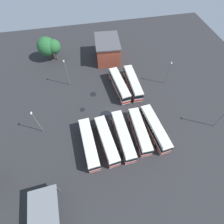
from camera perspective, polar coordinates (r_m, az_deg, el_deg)
The scene contains 20 objects.
ground_plane at distance 45.58m, azimuth 0.62°, elevation -0.63°, with size 95.45×95.45×0.00m, color #28282B.
bus_row0_slot3 at distance 49.71m, azimuth 2.41°, elevation 8.94°, with size 12.20×3.98×3.56m.
bus_row0_slot4 at distance 50.66m, azimuth 6.89°, elevation 9.62°, with size 12.11×2.77×3.56m.
bus_row1_slot0 at distance 39.56m, azimuth -7.64°, elevation -10.50°, with size 12.12×3.52×3.56m.
bus_row1_slot1 at distance 39.60m, azimuth -1.80°, elevation -9.48°, with size 12.00×4.03×3.56m.
bus_row1_slot2 at distance 40.18m, azimuth 3.65°, elevation -7.95°, with size 12.54×3.22×3.56m.
bus_row1_slot3 at distance 41.19m, azimuth 9.08°, elevation -6.33°, with size 11.60×2.70×3.56m.
bus_row1_slot4 at distance 42.31m, azimuth 14.04°, elevation -5.31°, with size 12.41×3.91×3.56m.
depot_building at distance 59.89m, azimuth -1.54°, elevation 20.06°, with size 11.24×8.45×6.74m.
maintenance_shelter at distance 35.77m, azimuth -21.91°, elevation -29.19°, with size 9.08×5.73×4.05m.
lamp_post_by_building at distance 50.68m, azimuth -14.79°, elevation 12.62°, with size 0.56×0.28×8.82m.
lamp_post_far_corner at distance 52.48m, azimuth 18.23°, elevation 12.41°, with size 0.56×0.28×7.66m.
lamp_post_near_entrance at distance 42.54m, azimuth -23.66°, elevation -3.05°, with size 0.56×0.28×8.04m.
lamp_post_mid_lot at distance 47.13m, azimuth 33.19°, elevation -0.86°, with size 0.56×0.28×8.96m.
tree_northwest at distance 62.22m, azimuth -20.97°, elevation 19.71°, with size 5.96×5.96×7.90m.
tree_east_edge at distance 61.49m, azimuth -18.92°, elevation 19.92°, with size 4.57×4.57×7.20m.
puddle_between_rows at distance 47.06m, azimuth -9.88°, elevation 0.76°, with size 1.43×1.43×0.01m, color black.
puddle_near_shelter at distance 45.24m, azimuth -1.95°, elevation -1.30°, with size 3.47×3.47×0.01m, color black.
puddle_front_lane at distance 43.34m, azimuth 17.45°, elevation -9.77°, with size 2.99×2.99×0.01m, color black.
puddle_centre_drain at distance 50.11m, azimuth -6.31°, elevation 5.89°, with size 1.79×1.79×0.01m, color black.
Camera 1 is at (25.21, -5.62, 37.55)m, focal length 27.43 mm.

